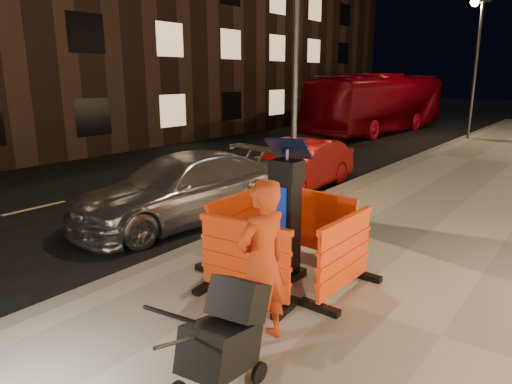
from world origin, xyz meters
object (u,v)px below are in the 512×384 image
Objects in this scene: parking_kiosk at (286,212)px; stroller at (220,341)px; barrier_bldgside at (344,256)px; barrier_front at (245,261)px; barrier_back at (318,224)px; car_red at (298,190)px; man at (262,263)px; bus_doubledecker at (377,132)px; barrier_kerbside at (236,228)px; car_silver at (183,221)px.

parking_kiosk reaches higher than stroller.
barrier_front is at bearing 136.15° from barrier_bldgside.
car_red is (-2.95, 4.05, -0.69)m from barrier_back.
man reaches higher than barrier_bldgside.
barrier_front is at bearing -87.85° from barrier_back.
parking_kiosk reaches higher than barrier_bldgside.
parking_kiosk is 1.40× the size of barrier_front.
bus_doubledecker is (-7.39, 18.54, -0.69)m from barrier_bldgside.
barrier_front is 0.75× the size of man.
barrier_front and barrier_kerbside have the same top height.
bus_doubledecker is at bearing 107.44° from car_silver.
barrier_back is 0.75× the size of man.
stroller is at bearing -32.27° from car_silver.
barrier_front and barrier_back have the same top height.
barrier_front is at bearing -119.19° from man.
car_silver is 17.59m from bus_doubledecker.
barrier_bldgside is at bearing -55.00° from car_red.
barrier_kerbside is 5.43m from car_red.
barrier_kerbside is 1.32× the size of stroller.
barrier_bldgside is at bearing -64.90° from bus_doubledecker.
barrier_front is 0.29× the size of car_silver.
barrier_back is (0.00, 0.95, -0.43)m from parking_kiosk.
stroller is (0.01, -2.50, -0.02)m from barrier_bldgside.
car_silver is 1.18× the size of car_red.
car_red is at bearing 90.08° from car_silver.
car_red is at bearing 18.92° from barrier_kerbside.
bus_doubledecker is at bearing 100.40° from stroller.
parking_kiosk is at bearing 84.15° from barrier_front.
stroller is (0.96, -2.50, -0.45)m from parking_kiosk.
man reaches higher than stroller.
bus_doubledecker reaches higher than stroller.
barrier_kerbside is (-0.95, 0.95, 0.00)m from barrier_front.
barrier_kerbside is 0.75× the size of man.
barrier_back is 0.29× the size of car_silver.
man reaches higher than barrier_front.
man reaches higher than bus_doubledecker.
barrier_kerbside reaches higher than stroller.
man is at bearing -46.05° from barrier_front.
barrier_front is 0.12× the size of bus_doubledecker.
stroller is (3.91, -7.50, 0.68)m from car_red.
barrier_kerbside is 1.90m from barrier_bldgside.
barrier_bldgside is at bearing 81.32° from stroller.
man is (-0.19, -1.60, 0.39)m from barrier_bldgside.
bus_doubledecker is 21.41m from man.
barrier_back is 1.34m from barrier_kerbside.
man is (3.71, -6.60, 1.08)m from car_red.
man reaches higher than car_silver.
parking_kiosk reaches higher than man.
parking_kiosk is 1.04m from barrier_front.
bus_doubledecker is (-3.49, 13.54, 0.00)m from car_red.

